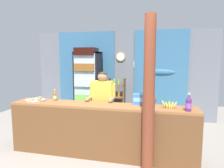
{
  "coord_description": "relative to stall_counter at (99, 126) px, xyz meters",
  "views": [
    {
      "loc": [
        1.13,
        -2.88,
        1.77
      ],
      "look_at": [
        0.19,
        1.06,
        1.25
      ],
      "focal_mm": 32.79,
      "sensor_mm": 36.0,
      "label": 1
    }
  ],
  "objects": [
    {
      "name": "bottle_shelf_rack",
      "position": [
        -0.18,
        2.28,
        0.05
      ],
      "size": [
        0.48,
        0.28,
        1.2
      ],
      "color": "brown",
      "rests_on": "ground"
    },
    {
      "name": "timber_post",
      "position": [
        0.86,
        -0.23,
        0.58
      ],
      "size": [
        0.21,
        0.19,
        2.41
      ],
      "color": "brown",
      "rests_on": "ground"
    },
    {
      "name": "snack_box_biscuit",
      "position": [
        0.67,
        0.25,
        0.47
      ],
      "size": [
        0.22,
        0.12,
        0.19
      ],
      "color": "#3D75B7",
      "rests_on": "stall_counter"
    },
    {
      "name": "back_wall_curtained",
      "position": [
        -0.11,
        2.64,
        0.73
      ],
      "size": [
        5.31,
        0.22,
        2.54
      ],
      "color": "slate",
      "rests_on": "ground"
    },
    {
      "name": "pastry_tray",
      "position": [
        -1.31,
        0.11,
        0.39
      ],
      "size": [
        0.37,
        0.37,
        0.07
      ],
      "color": "#BCBCC1",
      "rests_on": "stall_counter"
    },
    {
      "name": "plastic_lawn_chair",
      "position": [
        0.69,
        1.72,
        -0.08
      ],
      "size": [
        0.48,
        0.48,
        0.86
      ],
      "color": "#4CC675",
      "rests_on": "ground"
    },
    {
      "name": "ground_plane",
      "position": [
        -0.1,
        0.78,
        -0.58
      ],
      "size": [
        7.87,
        7.87,
        0.0
      ],
      "primitive_type": "plane",
      "color": "gray"
    },
    {
      "name": "shopkeeper",
      "position": [
        -0.09,
        0.54,
        0.37
      ],
      "size": [
        0.53,
        0.42,
        1.5
      ],
      "color": "#28282D",
      "rests_on": "ground"
    },
    {
      "name": "stall_counter",
      "position": [
        0.0,
        0.0,
        0.0
      ],
      "size": [
        3.35,
        0.48,
        0.95
      ],
      "color": "#935B33",
      "rests_on": "ground"
    },
    {
      "name": "soda_bottle_grape_soda",
      "position": [
        1.46,
        -0.02,
        0.49
      ],
      "size": [
        0.09,
        0.09,
        0.29
      ],
      "color": "#56286B",
      "rests_on": "stall_counter"
    },
    {
      "name": "soda_bottle_iced_tea",
      "position": [
        -0.96,
        0.21,
        0.47
      ],
      "size": [
        0.06,
        0.06,
        0.23
      ],
      "color": "brown",
      "rests_on": "stall_counter"
    },
    {
      "name": "drink_fridge",
      "position": [
        -0.97,
        2.1,
        0.53
      ],
      "size": [
        0.68,
        0.63,
        2.04
      ],
      "color": "black",
      "rests_on": "ground"
    },
    {
      "name": "banana_bunch",
      "position": [
        1.18,
        0.11,
        0.43
      ],
      "size": [
        0.27,
        0.05,
        0.16
      ],
      "color": "#CCC14C",
      "rests_on": "stall_counter"
    }
  ]
}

